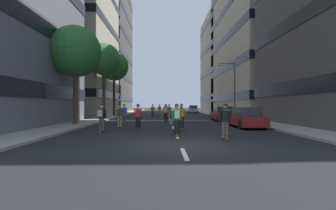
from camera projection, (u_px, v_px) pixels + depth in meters
ground_plane at (168, 116)px, 38.83m from camera, size 168.20×168.20×0.00m
sidewalk_left at (120, 114)px, 42.19m from camera, size 2.66×77.09×0.14m
sidewalk_right at (215, 114)px, 42.49m from camera, size 2.66×77.09×0.14m
lane_markings at (168, 115)px, 41.30m from camera, size 0.16×67.20×0.01m
building_left_mid at (64, 47)px, 40.48m from camera, size 14.93×17.50×21.64m
building_left_far at (95, 48)px, 58.67m from camera, size 14.93×21.44×29.41m
building_right_mid at (270, 13)px, 41.09m from camera, size 14.93×23.74×33.18m
building_right_far at (237, 64)px, 59.30m from camera, size 14.93×17.50×22.23m
parked_car_near at (246, 118)px, 18.77m from camera, size 1.82×4.40×1.52m
parked_car_mid at (193, 109)px, 52.64m from camera, size 1.82×4.40×1.52m
parked_car_far at (223, 114)px, 26.07m from camera, size 1.82×4.40×1.52m
street_tree_near at (75, 52)px, 20.61m from camera, size 4.20×4.20×8.05m
street_tree_mid at (114, 67)px, 36.82m from camera, size 4.24×4.24×9.30m
street_tree_far at (104, 60)px, 30.54m from camera, size 3.93×3.93×9.06m
streetlamp_right at (232, 84)px, 29.66m from camera, size 2.13×0.30×6.50m
skater_0 at (166, 112)px, 24.04m from camera, size 0.54×0.91×1.78m
skater_1 at (120, 114)px, 18.48m from camera, size 0.56×0.92×1.78m
skater_2 at (181, 108)px, 48.60m from camera, size 0.55×0.91×1.78m
skater_3 at (102, 116)px, 15.38m from camera, size 0.57×0.92×1.78m
skater_4 at (169, 110)px, 34.05m from camera, size 0.57×0.92×1.78m
skater_5 at (153, 110)px, 34.07m from camera, size 0.55×0.91×1.78m
skater_6 at (225, 120)px, 12.40m from camera, size 0.53×0.90×1.78m
skater_7 at (181, 115)px, 17.19m from camera, size 0.53×0.90×1.78m
skater_8 at (138, 115)px, 16.98m from camera, size 0.55×0.92×1.78m
skater_9 at (124, 112)px, 24.17m from camera, size 0.56×0.92×1.78m
skater_10 at (159, 109)px, 40.56m from camera, size 0.55×0.92×1.78m
skater_11 at (226, 117)px, 14.58m from camera, size 0.56×0.92×1.78m
skater_12 at (177, 118)px, 13.53m from camera, size 0.53×0.90×1.78m
skater_13 at (165, 109)px, 38.70m from camera, size 0.54×0.91×1.78m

